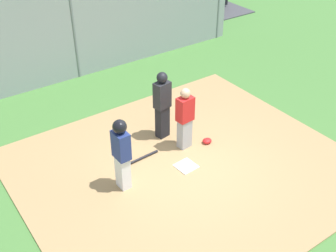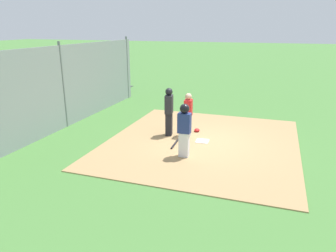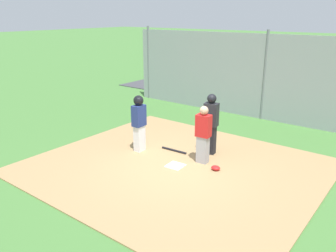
{
  "view_description": "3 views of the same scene",
  "coord_description": "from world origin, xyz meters",
  "px_view_note": "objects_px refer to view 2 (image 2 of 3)",
  "views": [
    {
      "loc": [
        4.71,
        5.96,
        6.15
      ],
      "look_at": [
        -0.06,
        -0.8,
        0.68
      ],
      "focal_mm": 45.59,
      "sensor_mm": 36.0,
      "label": 1
    },
    {
      "loc": [
        10.29,
        2.24,
        3.91
      ],
      "look_at": [
        0.65,
        -1.05,
        0.68
      ],
      "focal_mm": 33.97,
      "sensor_mm": 36.0,
      "label": 2
    },
    {
      "loc": [
        -4.97,
        6.8,
        3.92
      ],
      "look_at": [
        0.73,
        -0.62,
        0.85
      ],
      "focal_mm": 36.99,
      "sensor_mm": 36.0,
      "label": 3
    }
  ],
  "objects_px": {
    "runner": "(184,127)",
    "home_plate": "(202,141)",
    "umpire": "(169,111)",
    "parked_car_dark": "(83,82)",
    "catcher": "(188,114)",
    "catcher_mask": "(197,130)",
    "baseball_bat": "(175,144)"
  },
  "relations": [
    {
      "from": "home_plate",
      "to": "catcher_mask",
      "type": "relative_size",
      "value": 1.83
    },
    {
      "from": "home_plate",
      "to": "umpire",
      "type": "xyz_separation_m",
      "value": [
        -0.26,
        -1.33,
        0.92
      ]
    },
    {
      "from": "home_plate",
      "to": "catcher_mask",
      "type": "xyz_separation_m",
      "value": [
        -0.98,
        -0.44,
        0.05
      ]
    },
    {
      "from": "home_plate",
      "to": "baseball_bat",
      "type": "relative_size",
      "value": 0.52
    },
    {
      "from": "catcher",
      "to": "catcher_mask",
      "type": "bearing_deg",
      "value": 63.47
    },
    {
      "from": "catcher",
      "to": "catcher_mask",
      "type": "height_order",
      "value": "catcher"
    },
    {
      "from": "runner",
      "to": "catcher",
      "type": "bearing_deg",
      "value": 10.96
    },
    {
      "from": "runner",
      "to": "home_plate",
      "type": "bearing_deg",
      "value": -10.27
    },
    {
      "from": "baseball_bat",
      "to": "catcher_mask",
      "type": "relative_size",
      "value": 3.5
    },
    {
      "from": "catcher",
      "to": "baseball_bat",
      "type": "relative_size",
      "value": 1.88
    },
    {
      "from": "umpire",
      "to": "catcher_mask",
      "type": "distance_m",
      "value": 1.43
    },
    {
      "from": "home_plate",
      "to": "umpire",
      "type": "distance_m",
      "value": 1.63
    },
    {
      "from": "runner",
      "to": "parked_car_dark",
      "type": "distance_m",
      "value": 11.72
    },
    {
      "from": "catcher_mask",
      "to": "parked_car_dark",
      "type": "bearing_deg",
      "value": -122.16
    },
    {
      "from": "baseball_bat",
      "to": "catcher_mask",
      "type": "distance_m",
      "value": 1.67
    },
    {
      "from": "home_plate",
      "to": "parked_car_dark",
      "type": "height_order",
      "value": "parked_car_dark"
    },
    {
      "from": "catcher",
      "to": "home_plate",
      "type": "bearing_deg",
      "value": -38.64
    },
    {
      "from": "runner",
      "to": "parked_car_dark",
      "type": "xyz_separation_m",
      "value": [
        -7.82,
        -8.71,
        -0.37
      ]
    },
    {
      "from": "catcher_mask",
      "to": "home_plate",
      "type": "bearing_deg",
      "value": 24.08
    },
    {
      "from": "baseball_bat",
      "to": "parked_car_dark",
      "type": "distance_m",
      "value": 10.74
    },
    {
      "from": "catcher",
      "to": "umpire",
      "type": "height_order",
      "value": "umpire"
    },
    {
      "from": "runner",
      "to": "catcher_mask",
      "type": "relative_size",
      "value": 6.96
    },
    {
      "from": "umpire",
      "to": "baseball_bat",
      "type": "bearing_deg",
      "value": -69.7
    },
    {
      "from": "umpire",
      "to": "parked_car_dark",
      "type": "bearing_deg",
      "value": 132.38
    },
    {
      "from": "home_plate",
      "to": "baseball_bat",
      "type": "height_order",
      "value": "baseball_bat"
    },
    {
      "from": "home_plate",
      "to": "catcher_mask",
      "type": "distance_m",
      "value": 1.07
    },
    {
      "from": "umpire",
      "to": "baseball_bat",
      "type": "distance_m",
      "value": 1.38
    },
    {
      "from": "catcher",
      "to": "parked_car_dark",
      "type": "bearing_deg",
      "value": 139.84
    },
    {
      "from": "home_plate",
      "to": "baseball_bat",
      "type": "distance_m",
      "value": 1.04
    },
    {
      "from": "catcher",
      "to": "runner",
      "type": "bearing_deg",
      "value": -82.82
    },
    {
      "from": "catcher_mask",
      "to": "umpire",
      "type": "bearing_deg",
      "value": -51.29
    },
    {
      "from": "parked_car_dark",
      "to": "runner",
      "type": "bearing_deg",
      "value": -130.37
    }
  ]
}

